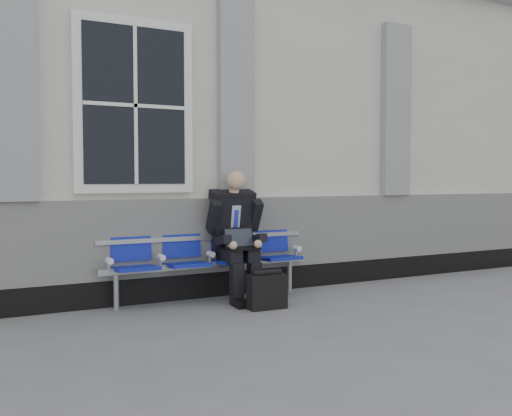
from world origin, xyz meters
TOP-DOWN VIEW (x-y plane):
  - ground at (0.00, 0.00)m, footprint 70.00×70.00m
  - station_building at (-0.02, 3.47)m, footprint 14.40×4.40m
  - bench at (1.19, 1.32)m, footprint 2.60×0.47m
  - businessman at (1.48, 1.18)m, footprint 0.65×0.88m
  - briefcase at (1.57, 0.57)m, footprint 0.43×0.20m

SIDE VIEW (x-z plane):
  - ground at x=0.00m, z-range 0.00..0.00m
  - briefcase at x=1.57m, z-range -0.02..0.42m
  - bench at x=1.19m, z-range 0.10..1.01m
  - businessman at x=1.48m, z-range 0.05..1.58m
  - station_building at x=-0.02m, z-range -0.02..4.47m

